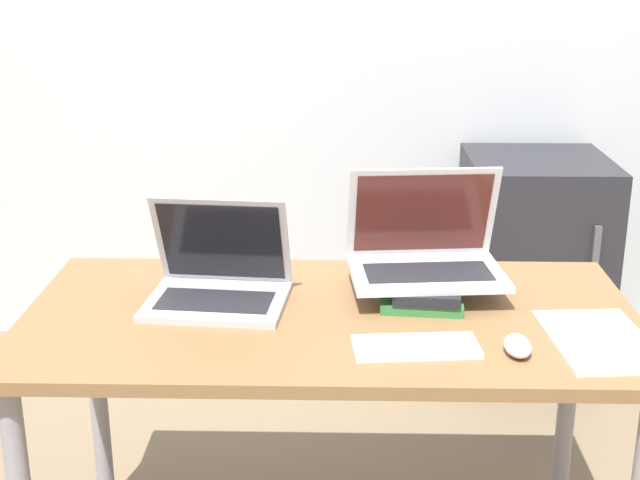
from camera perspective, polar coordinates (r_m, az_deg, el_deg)
The scene contains 9 objects.
wall_back at distance 3.52m, azimuth 1.06°, elevation 14.49°, with size 8.00×0.05×2.70m.
desk at distance 2.13m, azimuth 0.66°, elevation -6.88°, with size 1.44×0.73×0.77m.
laptop_left at distance 2.16m, azimuth -6.52°, elevation -2.63°, with size 0.35×0.29×0.26m.
book_stack at distance 2.19m, azimuth 6.67°, elevation -3.06°, with size 0.22×0.29×0.05m.
laptop_on_books at distance 2.20m, azimuth 6.75°, elevation -0.81°, with size 0.39×0.29×0.26m.
wireless_keyboard at distance 1.92m, azimuth 6.14°, elevation -6.79°, with size 0.28×0.14×0.01m.
mouse at distance 1.93m, azimuth 12.53°, elevation -6.63°, with size 0.06×0.10×0.04m.
notepad at distance 2.03m, azimuth 17.43°, elevation -6.15°, with size 0.23×0.33×0.01m.
mini_fridge at distance 3.46m, azimuth 13.37°, elevation -1.78°, with size 0.51×0.55×0.85m.
Camera 1 is at (0.02, -1.56, 1.60)m, focal length 50.00 mm.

